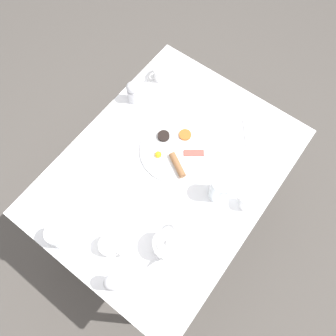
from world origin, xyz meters
TOP-DOWN VIEW (x-y plane):
  - ground_plane at (0.00, 0.00)m, footprint 8.00×8.00m
  - table at (0.00, 0.00)m, footprint 0.83×1.09m
  - breakfast_plate at (0.03, -0.09)m, footprint 0.31×0.31m
  - teapot_near at (-0.19, 0.26)m, footprint 0.11×0.19m
  - teacup_with_saucer_left at (0.31, -0.36)m, footprint 0.14×0.14m
  - teacup_with_saucer_right at (-0.02, 0.39)m, footprint 0.14×0.14m
  - water_glass_tall at (0.15, 0.47)m, footprint 0.08×0.08m
  - water_glass_short at (-0.23, -0.03)m, footprint 0.08×0.08m
  - creamer_jug at (-0.34, -0.06)m, footprint 0.08×0.05m
  - pepper_grinder at (-0.12, 0.48)m, footprint 0.05×0.05m
  - salt_grinder at (0.34, -0.19)m, footprint 0.05×0.05m
  - napkin_folded at (-0.20, -0.37)m, footprint 0.16×0.17m
  - fork_by_plate at (0.15, 0.18)m, footprint 0.08×0.17m
  - knife_by_plate at (0.09, -0.39)m, footprint 0.21×0.03m
  - spoon_for_tea at (0.27, 0.41)m, footprint 0.17×0.04m
  - fork_spare at (0.29, 0.00)m, footprint 0.16×0.11m

SIDE VIEW (x-z plane):
  - ground_plane at x=0.00m, z-range 0.00..0.00m
  - table at x=0.00m, z-range 0.29..1.01m
  - fork_by_plate at x=0.15m, z-range 0.72..0.73m
  - knife_by_plate at x=0.09m, z-range 0.72..0.73m
  - spoon_for_tea at x=0.27m, z-range 0.72..0.73m
  - fork_spare at x=0.29m, z-range 0.72..0.73m
  - napkin_folded at x=-0.20m, z-range 0.72..0.73m
  - breakfast_plate at x=0.03m, z-range 0.71..0.75m
  - teacup_with_saucer_left at x=0.31m, z-range 0.72..0.78m
  - teacup_with_saucer_right at x=-0.02m, z-range 0.72..0.78m
  - creamer_jug at x=-0.34m, z-range 0.72..0.79m
  - teapot_near at x=-0.19m, z-range 0.71..0.83m
  - water_glass_tall at x=0.15m, z-range 0.72..0.84m
  - pepper_grinder at x=-0.12m, z-range 0.72..0.84m
  - salt_grinder at x=0.34m, z-range 0.72..0.84m
  - water_glass_short at x=-0.23m, z-range 0.72..0.85m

